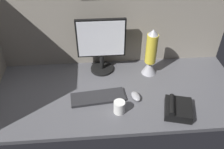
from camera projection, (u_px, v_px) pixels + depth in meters
The scene contains 8 objects.
ground_plane at pixel (115, 91), 176.04cm from camera, with size 180.00×80.00×3.00cm, color #515156.
cubicle_wall_back at pixel (111, 21), 182.20cm from camera, with size 180.00×5.50×71.45cm.
monitor at pixel (101, 44), 179.72cm from camera, with size 36.36×18.00×43.17cm.
keyboard at pixel (98, 97), 167.30cm from camera, with size 37.00×13.00×2.00cm, color #262628.
mouse at pixel (136, 96), 167.09cm from camera, with size 5.60×9.60×3.40cm, color #99999E.
mug_ceramic_white at pixel (119, 107), 155.46cm from camera, with size 7.40×7.40×8.64cm.
lava_lamp at pixel (151, 56), 180.93cm from camera, with size 11.51×11.51×37.68cm.
desk_phone at pixel (178, 109), 155.93cm from camera, with size 21.32×22.74×8.80cm.
Camera 1 is at (-12.55, -129.93, 117.24)cm, focal length 38.95 mm.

